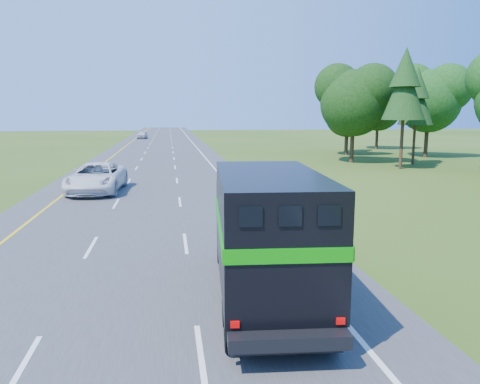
{
  "coord_description": "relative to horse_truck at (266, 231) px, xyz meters",
  "views": [
    {
      "loc": [
        1.26,
        1.72,
        5.18
      ],
      "look_at": [
        4.57,
        23.42,
        1.48
      ],
      "focal_mm": 35.0,
      "sensor_mm": 36.0,
      "label": 1
    }
  ],
  "objects": [
    {
      "name": "lane_markings",
      "position": [
        -3.84,
        36.05,
        -1.94
      ],
      "size": [
        11.15,
        260.0,
        0.01
      ],
      "color": "yellow",
      "rests_on": "road"
    },
    {
      "name": "far_car",
      "position": [
        -7.91,
        86.76,
        -1.16
      ],
      "size": [
        2.23,
        4.77,
        1.58
      ],
      "primitive_type": "imported",
      "rotation": [
        0.0,
        0.0,
        -0.08
      ],
      "color": "silver",
      "rests_on": "road"
    },
    {
      "name": "road",
      "position": [
        -3.84,
        36.05,
        -1.97
      ],
      "size": [
        15.0,
        260.0,
        0.04
      ],
      "primitive_type": "cube",
      "color": "#38383A",
      "rests_on": "ground"
    },
    {
      "name": "white_suv",
      "position": [
        -7.34,
        19.51,
        -0.99
      ],
      "size": [
        3.61,
        7.07,
        1.91
      ],
      "primitive_type": "imported",
      "rotation": [
        0.0,
        0.0,
        -0.06
      ],
      "color": "silver",
      "rests_on": "road"
    },
    {
      "name": "horse_truck",
      "position": [
        0.0,
        0.0,
        0.0
      ],
      "size": [
        3.18,
        8.4,
        3.64
      ],
      "rotation": [
        0.0,
        0.0,
        -0.08
      ],
      "color": "black",
      "rests_on": "road"
    }
  ]
}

